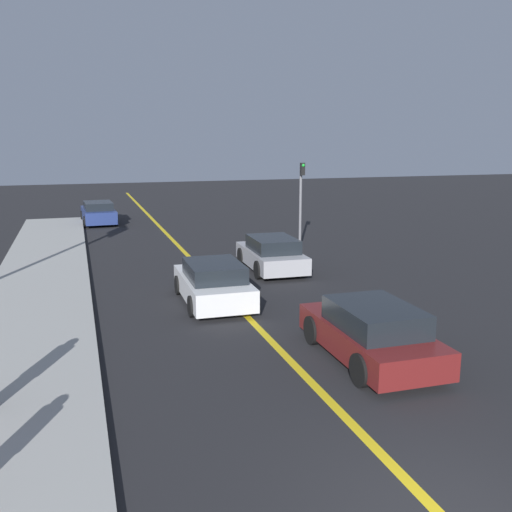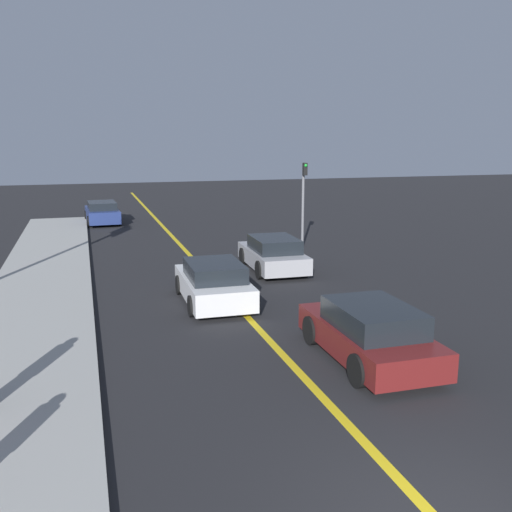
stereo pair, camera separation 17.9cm
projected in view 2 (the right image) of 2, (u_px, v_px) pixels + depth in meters
road_center_line at (192, 257)px, 24.12m from camera, size 0.20×60.00×0.01m
sidewalk_left at (44, 278)px, 20.22m from camera, size 3.22×31.18×0.15m
car_near_right_lane at (370, 333)px, 12.84m from camera, size 1.97×4.15×1.34m
car_ahead_center at (214, 283)px, 17.35m from camera, size 1.98×4.01×1.30m
car_far_distant at (273, 254)px, 21.63m from camera, size 2.00×4.06×1.30m
car_parked_left_lot at (102, 213)px, 33.52m from camera, size 2.02×4.15×1.29m
traffic_light at (303, 196)px, 25.74m from camera, size 0.18×0.40×3.87m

